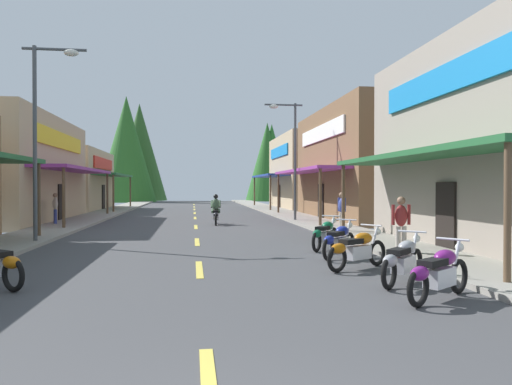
# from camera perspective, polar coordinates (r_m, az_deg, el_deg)

# --- Properties ---
(ground) EXTENTS (10.16, 78.50, 0.10)m
(ground) POSITION_cam_1_polar(r_m,az_deg,el_deg) (27.03, -7.05, -3.57)
(ground) COLOR #424244
(sidewalk_left) EXTENTS (2.40, 78.50, 0.12)m
(sidewalk_left) POSITION_cam_1_polar(r_m,az_deg,el_deg) (27.71, -20.17, -3.27)
(sidewalk_left) COLOR gray
(sidewalk_left) RESTS_ON ground
(sidewalk_right) EXTENTS (2.40, 78.50, 0.12)m
(sidewalk_right) POSITION_cam_1_polar(r_m,az_deg,el_deg) (27.78, 6.04, -3.22)
(sidewalk_right) COLOR gray
(sidewalk_right) RESTS_ON ground
(centerline_dashes) EXTENTS (0.16, 50.85, 0.01)m
(centerline_dashes) POSITION_cam_1_polar(r_m,az_deg,el_deg) (29.65, -7.08, -3.08)
(centerline_dashes) COLOR #E0C64C
(centerline_dashes) RESTS_ON ground
(storefront_left_far) EXTENTS (10.74, 11.32, 4.90)m
(storefront_left_far) POSITION_cam_1_polar(r_m,az_deg,el_deg) (43.28, -23.15, 1.31)
(storefront_left_far) COLOR tan
(storefront_left_far) RESTS_ON ground
(storefront_right_middle) EXTENTS (9.71, 13.22, 6.60)m
(storefront_right_middle) POSITION_cam_1_polar(r_m,az_deg,el_deg) (30.78, 14.71, 3.17)
(storefront_right_middle) COLOR brown
(storefront_right_middle) RESTS_ON ground
(storefront_right_far) EXTENTS (9.93, 11.54, 6.43)m
(storefront_right_far) POSITION_cam_1_polar(r_m,az_deg,el_deg) (44.38, 7.87, 2.33)
(storefront_right_far) COLOR tan
(storefront_right_far) RESTS_ON ground
(streetlamp_left) EXTENTS (2.12, 0.30, 6.75)m
(streetlamp_left) POSITION_cam_1_polar(r_m,az_deg,el_deg) (18.39, -23.41, 8.08)
(streetlamp_left) COLOR #474C51
(streetlamp_left) RESTS_ON ground
(streetlamp_right) EXTENTS (2.12, 0.30, 6.56)m
(streetlamp_right) POSITION_cam_1_polar(r_m,az_deg,el_deg) (27.25, 3.93, 5.50)
(streetlamp_right) COLOR #474C51
(streetlamp_right) RESTS_ON ground
(motorcycle_parked_right_0) EXTENTS (1.78, 1.35, 1.04)m
(motorcycle_parked_right_0) POSITION_cam_1_polar(r_m,az_deg,el_deg) (9.12, 20.48, -8.68)
(motorcycle_parked_right_0) COLOR black
(motorcycle_parked_right_0) RESTS_ON ground
(motorcycle_parked_right_1) EXTENTS (1.57, 1.60, 1.04)m
(motorcycle_parked_right_1) POSITION_cam_1_polar(r_m,az_deg,el_deg) (10.40, 16.69, -7.50)
(motorcycle_parked_right_1) COLOR black
(motorcycle_parked_right_1) RESTS_ON ground
(motorcycle_parked_right_2) EXTENTS (1.86, 1.24, 1.04)m
(motorcycle_parked_right_2) POSITION_cam_1_polar(r_m,az_deg,el_deg) (11.95, 11.67, -6.42)
(motorcycle_parked_right_2) COLOR black
(motorcycle_parked_right_2) RESTS_ON ground
(motorcycle_parked_right_3) EXTENTS (1.44, 1.71, 1.04)m
(motorcycle_parked_right_3) POSITION_cam_1_polar(r_m,az_deg,el_deg) (13.77, 9.62, -5.46)
(motorcycle_parked_right_3) COLOR black
(motorcycle_parked_right_3) RESTS_ON ground
(motorcycle_parked_right_4) EXTENTS (1.33, 1.79, 1.04)m
(motorcycle_parked_right_4) POSITION_cam_1_polar(r_m,az_deg,el_deg) (15.48, 8.04, -4.78)
(motorcycle_parked_right_4) COLOR black
(motorcycle_parked_right_4) RESTS_ON ground
(rider_cruising_lead) EXTENTS (0.60, 2.14, 1.57)m
(rider_cruising_lead) POSITION_cam_1_polar(r_m,az_deg,el_deg) (25.32, -4.70, -2.26)
(rider_cruising_lead) COLOR black
(rider_cruising_lead) RESTS_ON ground
(pedestrian_by_shop) EXTENTS (0.37, 0.54, 1.64)m
(pedestrian_by_shop) POSITION_cam_1_polar(r_m,az_deg,el_deg) (26.28, -22.30, -1.56)
(pedestrian_by_shop) COLOR #333F8C
(pedestrian_by_shop) RESTS_ON ground
(pedestrian_browsing) EXTENTS (0.34, 0.56, 1.73)m
(pedestrian_browsing) POSITION_cam_1_polar(r_m,az_deg,el_deg) (20.79, 9.94, -1.95)
(pedestrian_browsing) COLOR #B2A599
(pedestrian_browsing) RESTS_ON ground
(pedestrian_waiting) EXTENTS (0.57, 0.28, 1.69)m
(pedestrian_waiting) POSITION_cam_1_polar(r_m,az_deg,el_deg) (14.36, 16.51, -3.27)
(pedestrian_waiting) COLOR #B2A599
(pedestrian_waiting) RESTS_ON ground
(treeline_backdrop) EXTENTS (25.68, 13.68, 13.53)m
(treeline_backdrop) POSITION_cam_1_polar(r_m,az_deg,el_deg) (66.68, -9.08, 4.41)
(treeline_backdrop) COLOR #276023
(treeline_backdrop) RESTS_ON ground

